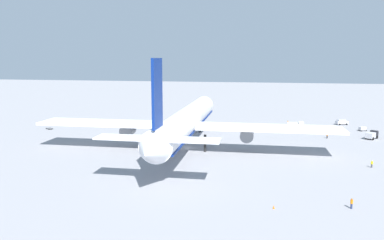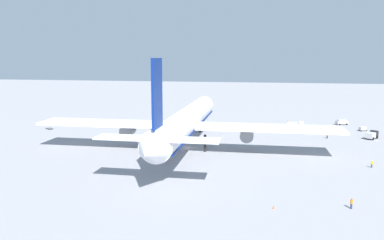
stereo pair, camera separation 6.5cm
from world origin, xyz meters
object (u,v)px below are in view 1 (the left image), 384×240
(ground_worker_0, at_px, (288,123))
(traffic_cone_3, at_px, (313,126))
(ground_worker_3, at_px, (340,131))
(traffic_cone_2, at_px, (274,207))
(airliner, at_px, (187,121))
(ground_worker_1, at_px, (372,164))
(service_truck_1, at_px, (372,135))
(service_van, at_px, (342,122))
(ground_worker_4, at_px, (327,135))
(ground_worker_2, at_px, (352,203))
(service_truck_2, at_px, (296,125))
(baggage_cart_0, at_px, (362,129))
(baggage_cart_1, at_px, (50,128))
(traffic_cone_0, at_px, (157,122))
(traffic_cone_1, at_px, (95,121))

(ground_worker_0, distance_m, traffic_cone_3, 8.89)
(ground_worker_3, relative_size, traffic_cone_2, 3.05)
(ground_worker_3, distance_m, traffic_cone_2, 70.18)
(airliner, xyz_separation_m, ground_worker_1, (-8.62, -43.59, -6.67))
(service_truck_1, relative_size, ground_worker_3, 3.10)
(ground_worker_1, distance_m, traffic_cone_3, 51.79)
(service_van, xyz_separation_m, ground_worker_4, (-26.03, 8.70, -0.15))
(ground_worker_2, bearing_deg, ground_worker_4, -4.32)
(service_truck_2, relative_size, ground_worker_3, 3.23)
(ground_worker_0, relative_size, traffic_cone_2, 3.16)
(baggage_cart_0, relative_size, ground_worker_4, 1.83)
(baggage_cart_1, relative_size, traffic_cone_0, 5.57)
(service_truck_1, xyz_separation_m, baggage_cart_1, (-5.11, 103.76, -0.97))
(airliner, bearing_deg, ground_worker_1, -101.19)
(baggage_cart_1, height_order, traffic_cone_2, traffic_cone_2)
(ground_worker_3, bearing_deg, service_truck_1, -129.64)
(ground_worker_1, bearing_deg, traffic_cone_0, 53.79)
(service_truck_1, bearing_deg, ground_worker_4, 98.33)
(service_truck_1, xyz_separation_m, service_van, (24.13, 4.28, -0.20))
(ground_worker_4, bearing_deg, service_truck_2, 28.34)
(ground_worker_2, height_order, traffic_cone_1, ground_worker_2)
(baggage_cart_0, bearing_deg, ground_worker_0, 75.70)
(ground_worker_2, relative_size, traffic_cone_2, 3.19)
(service_truck_1, relative_size, ground_worker_4, 2.99)
(ground_worker_4, height_order, traffic_cone_2, ground_worker_4)
(traffic_cone_0, distance_m, traffic_cone_2, 85.16)
(traffic_cone_0, bearing_deg, baggage_cart_0, -90.66)
(baggage_cart_0, xyz_separation_m, ground_worker_3, (-6.47, 8.23, 0.09))
(airliner, xyz_separation_m, service_truck_2, (37.29, -30.32, -6.25))
(airliner, height_order, ground_worker_3, airliner)
(traffic_cone_3, bearing_deg, ground_worker_4, -175.38)
(ground_worker_3, bearing_deg, ground_worker_2, 171.77)
(ground_worker_1, distance_m, ground_worker_4, 31.02)
(service_van, distance_m, traffic_cone_1, 92.25)
(traffic_cone_2, relative_size, traffic_cone_3, 1.00)
(ground_worker_4, bearing_deg, ground_worker_3, -31.03)
(service_truck_2, height_order, baggage_cart_0, service_truck_2)
(traffic_cone_3, bearing_deg, ground_worker_3, -151.21)
(airliner, height_order, service_truck_1, airliner)
(service_truck_2, distance_m, service_van, 20.07)
(service_truck_2, xyz_separation_m, baggage_cart_1, (-18.51, 82.52, -0.99))
(ground_worker_3, bearing_deg, ground_worker_4, 148.97)
(ground_worker_2, height_order, traffic_cone_0, ground_worker_2)
(traffic_cone_3, bearing_deg, service_van, -63.01)
(service_truck_2, relative_size, ground_worker_1, 3.29)
(ground_worker_0, relative_size, ground_worker_2, 0.99)
(ground_worker_4, bearing_deg, ground_worker_0, 26.67)
(airliner, xyz_separation_m, traffic_cone_0, (37.72, 19.70, -7.23))
(traffic_cone_1, bearing_deg, service_truck_1, -97.66)
(service_truck_2, height_order, ground_worker_1, service_truck_2)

